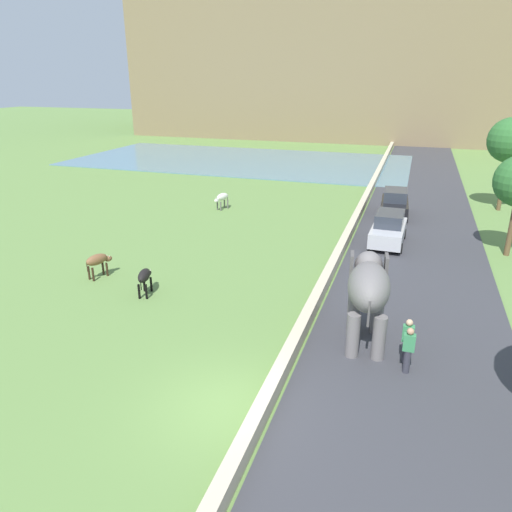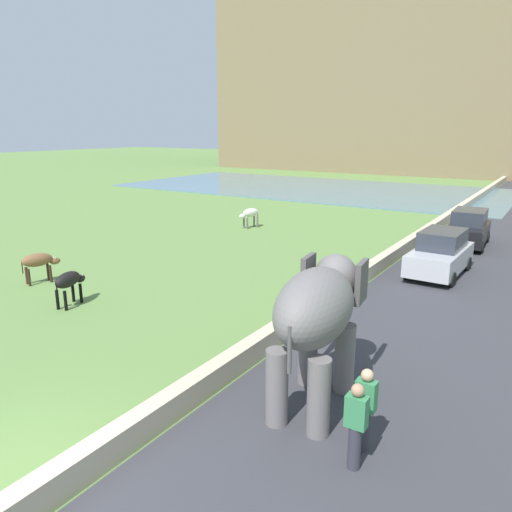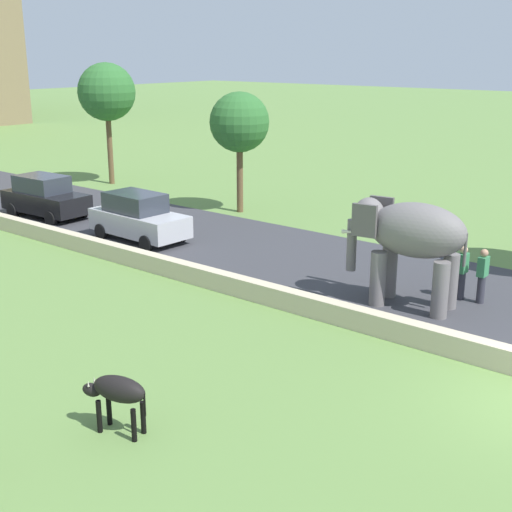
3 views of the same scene
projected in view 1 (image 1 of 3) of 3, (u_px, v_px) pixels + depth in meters
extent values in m
plane|color=#608442|center=(223.00, 406.00, 13.73)|extent=(220.00, 220.00, 0.00)
cube|color=#38383D|center=(418.00, 226.00, 30.01)|extent=(7.00, 120.00, 0.06)
cube|color=beige|center=(352.00, 225.00, 29.26)|extent=(0.40, 110.00, 0.56)
cube|color=slate|center=(240.00, 160.00, 52.98)|extent=(36.00, 18.00, 0.08)
cube|color=#7F6B4C|center=(358.00, 43.00, 73.67)|extent=(64.00, 28.00, 26.74)
ellipsoid|color=slate|center=(369.00, 286.00, 16.07)|extent=(1.72, 2.85, 1.50)
cylinder|color=slate|center=(353.00, 312.00, 17.46)|extent=(0.44, 0.44, 1.60)
cylinder|color=slate|center=(377.00, 314.00, 17.31)|extent=(0.44, 0.44, 1.60)
cylinder|color=slate|center=(353.00, 336.00, 15.85)|extent=(0.44, 0.44, 1.60)
cylinder|color=slate|center=(379.00, 339.00, 15.70)|extent=(0.44, 0.44, 1.60)
ellipsoid|color=slate|center=(369.00, 266.00, 17.31)|extent=(1.10, 1.02, 1.10)
cube|color=#504C4C|center=(352.00, 265.00, 17.28)|extent=(0.21, 0.71, 0.90)
cube|color=#504C4C|center=(386.00, 267.00, 17.06)|extent=(0.21, 0.71, 0.90)
cylinder|color=slate|center=(366.00, 283.00, 18.05)|extent=(0.28, 0.28, 1.50)
cone|color=silver|center=(361.00, 272.00, 17.87)|extent=(0.19, 0.57, 0.17)
cone|color=silver|center=(373.00, 273.00, 17.79)|extent=(0.19, 0.57, 0.17)
cylinder|color=#504C4C|center=(369.00, 314.00, 14.98)|extent=(0.08, 0.08, 0.90)
cylinder|color=#33333D|center=(406.00, 353.00, 15.60)|extent=(0.22, 0.22, 0.85)
cube|color=#388451|center=(408.00, 333.00, 15.35)|extent=(0.36, 0.22, 0.56)
sphere|color=tan|center=(410.00, 323.00, 15.21)|extent=(0.22, 0.22, 0.22)
cylinder|color=#33333D|center=(407.00, 362.00, 15.08)|extent=(0.22, 0.22, 0.85)
cube|color=#388451|center=(409.00, 342.00, 14.83)|extent=(0.36, 0.22, 0.56)
sphere|color=tan|center=(411.00, 331.00, 14.69)|extent=(0.22, 0.22, 0.22)
cube|color=black|center=(394.00, 207.00, 31.80)|extent=(1.88, 4.07, 0.80)
cube|color=#2D333D|center=(395.00, 195.00, 31.72)|extent=(1.55, 2.26, 0.70)
cylinder|color=black|center=(407.00, 219.00, 30.57)|extent=(0.21, 0.61, 0.60)
cylinder|color=black|center=(380.00, 217.00, 30.98)|extent=(0.21, 0.61, 0.60)
cylinder|color=black|center=(406.00, 208.00, 32.91)|extent=(0.21, 0.61, 0.60)
cylinder|color=black|center=(382.00, 207.00, 33.32)|extent=(0.21, 0.61, 0.60)
cube|color=#B7B7BC|center=(388.00, 233.00, 26.57)|extent=(1.83, 4.05, 0.80)
cube|color=#2D333D|center=(390.00, 219.00, 26.48)|extent=(1.52, 2.25, 0.70)
cylinder|color=black|center=(400.00, 249.00, 25.30)|extent=(0.20, 0.61, 0.60)
cylinder|color=black|center=(369.00, 245.00, 25.83)|extent=(0.20, 0.61, 0.60)
cylinder|color=black|center=(404.00, 234.00, 27.59)|extent=(0.20, 0.61, 0.60)
cylinder|color=black|center=(376.00, 231.00, 28.11)|extent=(0.20, 0.61, 0.60)
ellipsoid|color=silver|center=(222.00, 197.00, 33.55)|extent=(0.75, 1.18, 0.50)
cylinder|color=#595753|center=(221.00, 206.00, 33.37)|extent=(0.10, 0.10, 0.65)
cylinder|color=#595753|center=(217.00, 206.00, 33.54)|extent=(0.10, 0.10, 0.65)
cylinder|color=#595753|center=(228.00, 204.00, 33.95)|extent=(0.10, 0.10, 0.65)
cylinder|color=#595753|center=(224.00, 203.00, 34.12)|extent=(0.10, 0.10, 0.65)
ellipsoid|color=silver|center=(217.00, 201.00, 33.12)|extent=(0.35, 0.45, 0.26)
cone|color=beige|center=(218.00, 198.00, 33.01)|extent=(0.04, 0.04, 0.12)
cone|color=beige|center=(216.00, 198.00, 33.11)|extent=(0.04, 0.04, 0.12)
cylinder|color=#595753|center=(227.00, 198.00, 34.02)|extent=(0.04, 0.04, 0.45)
ellipsoid|color=brown|center=(97.00, 260.00, 22.12)|extent=(0.77, 1.18, 0.50)
cylinder|color=#302014|center=(103.00, 268.00, 22.70)|extent=(0.10, 0.10, 0.65)
cylinder|color=#302014|center=(107.00, 269.00, 22.53)|extent=(0.10, 0.10, 0.65)
cylinder|color=#302014|center=(89.00, 273.00, 22.12)|extent=(0.10, 0.10, 0.65)
cylinder|color=#302014|center=(93.00, 275.00, 21.95)|extent=(0.10, 0.10, 0.65)
ellipsoid|color=brown|center=(108.00, 259.00, 22.65)|extent=(0.35, 0.46, 0.26)
cone|color=beige|center=(107.00, 255.00, 22.64)|extent=(0.04, 0.04, 0.12)
cone|color=beige|center=(109.00, 256.00, 22.54)|extent=(0.04, 0.04, 0.12)
cylinder|color=#302014|center=(87.00, 267.00, 21.79)|extent=(0.04, 0.04, 0.45)
ellipsoid|color=black|center=(144.00, 276.00, 20.37)|extent=(0.71, 1.18, 0.50)
cylinder|color=black|center=(144.00, 284.00, 20.94)|extent=(0.10, 0.10, 0.65)
cylinder|color=black|center=(151.00, 284.00, 20.92)|extent=(0.10, 0.10, 0.65)
cylinder|color=black|center=(139.00, 292.00, 20.22)|extent=(0.10, 0.10, 0.65)
cylinder|color=black|center=(146.00, 292.00, 20.20)|extent=(0.10, 0.10, 0.65)
ellipsoid|color=black|center=(148.00, 273.00, 21.01)|extent=(0.33, 0.45, 0.26)
cone|color=beige|center=(146.00, 269.00, 20.96)|extent=(0.04, 0.04, 0.12)
cone|color=beige|center=(150.00, 269.00, 20.95)|extent=(0.04, 0.04, 0.12)
cylinder|color=black|center=(141.00, 285.00, 19.94)|extent=(0.04, 0.04, 0.45)
cylinder|color=brown|center=(511.00, 228.00, 24.71)|extent=(0.28, 0.28, 3.03)
cylinder|color=brown|center=(503.00, 184.00, 32.97)|extent=(0.28, 0.28, 3.76)
sphere|color=#2D662D|center=(511.00, 140.00, 31.94)|extent=(2.98, 2.98, 2.98)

